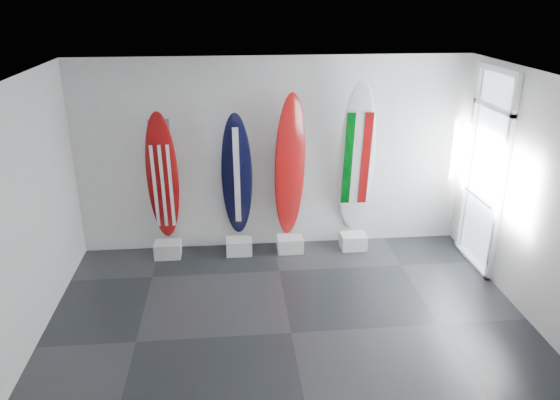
{
  "coord_description": "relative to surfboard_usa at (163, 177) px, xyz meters",
  "views": [
    {
      "loc": [
        -0.67,
        -5.44,
        3.88
      ],
      "look_at": [
        -0.0,
        1.4,
        1.19
      ],
      "focal_mm": 34.49,
      "sensor_mm": 36.0,
      "label": 1
    }
  ],
  "objects": [
    {
      "name": "display_block_swiss",
      "position": [
        1.91,
        -0.1,
        -1.15
      ],
      "size": [
        0.4,
        0.3,
        0.24
      ],
      "primitive_type": "cube",
      "color": "silver",
      "rests_on": "floor"
    },
    {
      "name": "surfboard_italy",
      "position": [
        2.93,
        0.0,
        0.2
      ],
      "size": [
        0.58,
        0.47,
        2.46
      ],
      "primitive_type": "ellipsoid",
      "rotation": [
        0.15,
        0.0,
        -0.05
      ],
      "color": "white",
      "rests_on": "display_block_italy"
    },
    {
      "name": "wall_front",
      "position": [
        1.68,
        -4.78,
        0.23
      ],
      "size": [
        6.0,
        0.0,
        6.0
      ],
      "primitive_type": "plane",
      "rotation": [
        -1.57,
        0.0,
        0.0
      ],
      "color": "silver",
      "rests_on": "ground"
    },
    {
      "name": "floor",
      "position": [
        1.68,
        -2.28,
        -1.27
      ],
      "size": [
        6.0,
        6.0,
        0.0
      ],
      "primitive_type": "plane",
      "color": "black",
      "rests_on": "ground"
    },
    {
      "name": "display_block_usa",
      "position": [
        0.0,
        -0.1,
        -1.15
      ],
      "size": [
        0.4,
        0.3,
        0.24
      ],
      "primitive_type": "cube",
      "color": "silver",
      "rests_on": "floor"
    },
    {
      "name": "surfboard_swiss",
      "position": [
        1.91,
        0.0,
        0.11
      ],
      "size": [
        0.55,
        0.36,
        2.28
      ],
      "primitive_type": "ellipsoid",
      "rotation": [
        0.05,
        0.0,
        0.35
      ],
      "color": "maroon",
      "rests_on": "display_block_swiss"
    },
    {
      "name": "glass_door",
      "position": [
        4.65,
        -0.73,
        0.16
      ],
      "size": [
        0.12,
        1.16,
        2.85
      ],
      "primitive_type": null,
      "color": "white",
      "rests_on": "floor"
    },
    {
      "name": "wall_left",
      "position": [
        -1.32,
        -2.28,
        0.23
      ],
      "size": [
        0.0,
        5.0,
        5.0
      ],
      "primitive_type": "plane",
      "rotation": [
        1.57,
        0.0,
        1.57
      ],
      "color": "silver",
      "rests_on": "ground"
    },
    {
      "name": "ceiling",
      "position": [
        1.68,
        -2.28,
        1.73
      ],
      "size": [
        6.0,
        6.0,
        0.0
      ],
      "primitive_type": "plane",
      "rotation": [
        3.14,
        0.0,
        0.0
      ],
      "color": "white",
      "rests_on": "wall_back"
    },
    {
      "name": "wall_outlet",
      "position": [
        -0.77,
        0.2,
        -0.92
      ],
      "size": [
        0.09,
        0.02,
        0.13
      ],
      "primitive_type": "cube",
      "color": "silver",
      "rests_on": "wall_back"
    },
    {
      "name": "surfboard_usa",
      "position": [
        0.0,
        0.0,
        0.0
      ],
      "size": [
        0.48,
        0.36,
        2.07
      ],
      "primitive_type": "ellipsoid",
      "rotation": [
        0.13,
        0.0,
        0.03
      ],
      "color": "maroon",
      "rests_on": "display_block_usa"
    },
    {
      "name": "display_block_italy",
      "position": [
        2.93,
        -0.1,
        -1.15
      ],
      "size": [
        0.4,
        0.3,
        0.24
      ],
      "primitive_type": "cube",
      "color": "silver",
      "rests_on": "floor"
    },
    {
      "name": "surfboard_navy",
      "position": [
        1.11,
        0.0,
        -0.02
      ],
      "size": [
        0.48,
        0.45,
        2.03
      ],
      "primitive_type": "ellipsoid",
      "rotation": [
        0.17,
        0.0,
        -0.05
      ],
      "color": "black",
      "rests_on": "display_block_navy"
    },
    {
      "name": "wall_back",
      "position": [
        1.68,
        0.22,
        0.23
      ],
      "size": [
        6.0,
        0.0,
        6.0
      ],
      "primitive_type": "plane",
      "rotation": [
        1.57,
        0.0,
        0.0
      ],
      "color": "silver",
      "rests_on": "ground"
    },
    {
      "name": "display_block_navy",
      "position": [
        1.11,
        -0.1,
        -1.15
      ],
      "size": [
        0.4,
        0.3,
        0.24
      ],
      "primitive_type": "cube",
      "color": "silver",
      "rests_on": "floor"
    },
    {
      "name": "wall_right",
      "position": [
        4.68,
        -2.28,
        0.23
      ],
      "size": [
        0.0,
        5.0,
        5.0
      ],
      "primitive_type": "plane",
      "rotation": [
        1.57,
        0.0,
        -1.57
      ],
      "color": "silver",
      "rests_on": "ground"
    }
  ]
}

